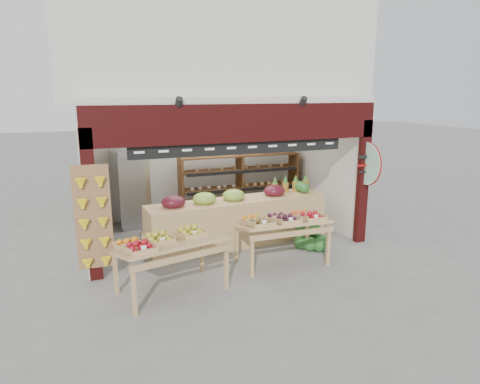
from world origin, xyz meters
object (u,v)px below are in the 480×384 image
at_px(display_table_left, 162,244).
at_px(display_table_right, 282,221).
at_px(watermelon_pile, 311,238).
at_px(back_shelving, 240,173).
at_px(refrigerator, 131,188).
at_px(cardboard_stack, 161,234).
at_px(mid_counter, 238,220).

distance_m(display_table_left, display_table_right, 2.39).
bearing_deg(display_table_left, watermelon_pile, 15.89).
xyz_separation_m(back_shelving, display_table_right, (-0.32, -3.13, -0.35)).
distance_m(refrigerator, watermelon_pile, 4.45).
distance_m(cardboard_stack, display_table_left, 2.41).
height_order(mid_counter, display_table_left, mid_counter).
bearing_deg(mid_counter, watermelon_pile, -30.44).
bearing_deg(display_table_left, cardboard_stack, 80.77).
bearing_deg(back_shelving, display_table_left, -126.85).
xyz_separation_m(back_shelving, mid_counter, (-0.73, -1.83, -0.65)).
bearing_deg(refrigerator, cardboard_stack, -86.50).
height_order(display_table_left, display_table_right, display_table_left).
relative_size(back_shelving, mid_counter, 0.78).
height_order(back_shelving, refrigerator, back_shelving).
distance_m(cardboard_stack, watermelon_pile, 3.21).
relative_size(refrigerator, cardboard_stack, 2.00).
xyz_separation_m(refrigerator, display_table_left, (0.05, -3.80, -0.12)).
height_order(back_shelving, cardboard_stack, back_shelving).
xyz_separation_m(refrigerator, display_table_right, (2.40, -3.38, -0.11)).
bearing_deg(display_table_right, watermelon_pile, 28.71).
relative_size(display_table_right, watermelon_pile, 2.23).
height_order(cardboard_stack, mid_counter, mid_counter).
relative_size(cardboard_stack, display_table_right, 0.56).
bearing_deg(mid_counter, refrigerator, 133.65).
bearing_deg(back_shelving, cardboard_stack, -151.21).
height_order(cardboard_stack, display_table_right, display_table_right).
relative_size(mid_counter, watermelon_pile, 5.32).
relative_size(display_table_left, display_table_right, 1.12).
xyz_separation_m(refrigerator, cardboard_stack, (0.42, -1.50, -0.73)).
xyz_separation_m(mid_counter, display_table_left, (-1.93, -1.72, 0.29)).
xyz_separation_m(back_shelving, refrigerator, (-2.71, 0.24, -0.24)).
distance_m(refrigerator, display_table_left, 3.80).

